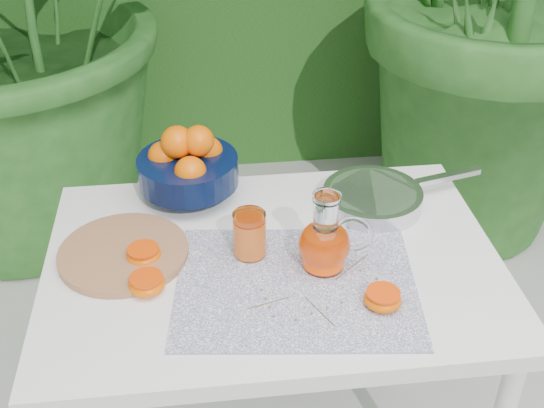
{
  "coord_description": "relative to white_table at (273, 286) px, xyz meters",
  "views": [
    {
      "loc": [
        -0.01,
        -1.26,
        1.69
      ],
      "look_at": [
        0.13,
        -0.06,
        0.88
      ],
      "focal_mm": 45.0,
      "sensor_mm": 36.0,
      "label": 1
    }
  ],
  "objects": [
    {
      "name": "juice_tumbler",
      "position": [
        -0.05,
        0.02,
        0.14
      ],
      "size": [
        0.1,
        0.1,
        0.11
      ],
      "color": "white",
      "rests_on": "white_table"
    },
    {
      "name": "white_table",
      "position": [
        0.0,
        0.0,
        0.0
      ],
      "size": [
        1.0,
        0.7,
        0.75
      ],
      "color": "white",
      "rests_on": "ground"
    },
    {
      "name": "cutting_board",
      "position": [
        -0.33,
        0.04,
        0.09
      ],
      "size": [
        0.29,
        0.29,
        0.02
      ],
      "primitive_type": "cylinder",
      "rotation": [
        0.0,
        0.0,
        0.02
      ],
      "color": "#8F5F40",
      "rests_on": "white_table"
    },
    {
      "name": "fruit_bowl",
      "position": [
        -0.18,
        0.28,
        0.17
      ],
      "size": [
        0.27,
        0.27,
        0.2
      ],
      "color": "black",
      "rests_on": "white_table"
    },
    {
      "name": "thyme_sprigs",
      "position": [
        0.07,
        -0.13,
        0.09
      ],
      "size": [
        0.28,
        0.23,
        0.01
      ],
      "color": "brown",
      "rests_on": "white_table"
    },
    {
      "name": "placemat",
      "position": [
        0.04,
        -0.1,
        0.08
      ],
      "size": [
        0.54,
        0.44,
        0.0
      ],
      "primitive_type": "cube",
      "rotation": [
        0.0,
        0.0,
        -0.11
      ],
      "color": "#0E164F",
      "rests_on": "white_table"
    },
    {
      "name": "saute_pan",
      "position": [
        0.27,
        0.18,
        0.11
      ],
      "size": [
        0.44,
        0.29,
        0.05
      ],
      "color": "silver",
      "rests_on": "white_table"
    },
    {
      "name": "juice_pitcher",
      "position": [
        0.11,
        -0.04,
        0.15
      ],
      "size": [
        0.17,
        0.14,
        0.18
      ],
      "color": "white",
      "rests_on": "white_table"
    },
    {
      "name": "orange_halves",
      "position": [
        -0.12,
        -0.08,
        0.1
      ],
      "size": [
        0.57,
        0.28,
        0.04
      ],
      "color": "#FF6102",
      "rests_on": "white_table"
    }
  ]
}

